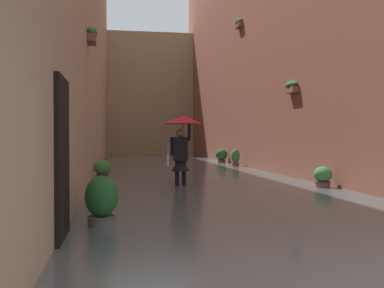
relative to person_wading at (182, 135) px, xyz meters
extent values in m
plane|color=#605B56|center=(-0.69, -5.92, -1.50)|extent=(73.57, 73.57, 0.00)
cube|color=#515B60|center=(-0.69, -5.92, -1.40)|extent=(6.95, 35.43, 0.19)
cube|color=#935642|center=(-4.67, -5.92, 5.24)|extent=(1.80, 33.43, 13.47)
cube|color=#9E563D|center=(-3.67, -1.63, 1.41)|extent=(0.20, 0.70, 0.18)
ellipsoid|color=#2D7033|center=(-3.67, -1.63, 1.57)|extent=(0.28, 0.76, 0.24)
cube|color=brown|center=(-3.67, -7.80, 4.90)|extent=(0.20, 0.70, 0.18)
ellipsoid|color=#2D7033|center=(-3.67, -7.80, 5.06)|extent=(0.28, 0.76, 0.24)
cube|color=black|center=(2.36, 5.99, -0.40)|extent=(0.08, 1.10, 2.20)
cube|color=brown|center=(2.28, 0.40, 2.34)|extent=(0.20, 0.70, 0.18)
ellipsoid|color=#387F3D|center=(2.28, 0.40, 2.50)|extent=(0.28, 0.76, 0.24)
cube|color=tan|center=(-0.69, -21.54, 2.97)|extent=(9.75, 1.80, 8.94)
cube|color=#2D2319|center=(0.12, -0.03, -1.45)|extent=(0.17, 0.26, 0.10)
cylinder|color=black|center=(0.12, -0.03, -1.03)|extent=(0.15, 0.15, 0.73)
cube|color=#2D2319|center=(-0.06, 0.02, -1.45)|extent=(0.17, 0.26, 0.10)
cylinder|color=black|center=(-0.06, 0.02, -1.03)|extent=(0.15, 0.15, 0.73)
cube|color=black|center=(0.03, -0.01, -0.35)|extent=(0.42, 0.31, 0.63)
cone|color=black|center=(0.03, -0.01, -0.79)|extent=(0.61, 0.61, 0.28)
sphere|color=#8C664C|center=(0.03, -0.01, 0.07)|extent=(0.23, 0.23, 0.23)
cylinder|color=black|center=(-0.19, 0.05, 0.08)|extent=(0.10, 0.10, 0.44)
cylinder|color=black|center=(0.25, -0.07, -0.28)|extent=(0.10, 0.10, 0.48)
cylinder|color=black|center=(-0.03, 0.01, 0.19)|extent=(0.02, 0.02, 0.45)
cone|color=red|center=(-0.03, 0.01, 0.41)|extent=(1.08, 1.08, 0.22)
cylinder|color=black|center=(-0.03, 0.01, 0.55)|extent=(0.01, 0.01, 0.08)
cube|color=beige|center=(0.33, -0.07, -0.65)|extent=(0.13, 0.29, 0.32)
torus|color=beige|center=(0.33, -0.07, -0.37)|extent=(0.10, 0.30, 0.30)
cylinder|color=brown|center=(-3.39, -7.29, -1.34)|extent=(0.31, 0.31, 0.32)
torus|color=brown|center=(-3.39, -7.29, -1.18)|extent=(0.35, 0.35, 0.04)
ellipsoid|color=#387F3D|center=(-3.39, -7.29, -0.87)|extent=(0.38, 0.38, 0.63)
cylinder|color=brown|center=(1.95, 4.00, -1.33)|extent=(0.31, 0.31, 0.35)
torus|color=brown|center=(1.95, 4.00, -1.15)|extent=(0.34, 0.34, 0.04)
ellipsoid|color=#387F3D|center=(1.95, 4.00, -0.95)|extent=(0.49, 0.49, 0.40)
cylinder|color=#66605B|center=(1.90, 5.21, -1.34)|extent=(0.38, 0.38, 0.31)
torus|color=#56524E|center=(1.90, 5.21, -1.19)|extent=(0.41, 0.41, 0.04)
ellipsoid|color=#23602D|center=(1.90, 5.21, -0.89)|extent=(0.47, 0.47, 0.60)
cylinder|color=#66605B|center=(2.11, -2.06, -1.34)|extent=(0.33, 0.33, 0.32)
torus|color=#56524E|center=(2.11, -2.06, -1.18)|extent=(0.36, 0.36, 0.04)
ellipsoid|color=#428947|center=(2.11, -2.06, -0.95)|extent=(0.50, 0.50, 0.45)
cylinder|color=brown|center=(-3.42, -10.06, -1.34)|extent=(0.37, 0.37, 0.31)
torus|color=brown|center=(-3.42, -10.06, -1.19)|extent=(0.40, 0.40, 0.04)
ellipsoid|color=#23602D|center=(-3.42, -10.06, -0.91)|extent=(0.58, 0.58, 0.56)
cylinder|color=brown|center=(-3.43, 1.09, -1.34)|extent=(0.36, 0.36, 0.32)
torus|color=brown|center=(-3.43, 1.09, -1.18)|extent=(0.39, 0.39, 0.04)
ellipsoid|color=#428947|center=(-3.43, 1.09, -0.98)|extent=(0.47, 0.47, 0.39)
camera|label=1|loc=(1.68, 11.83, -0.04)|focal=42.65mm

